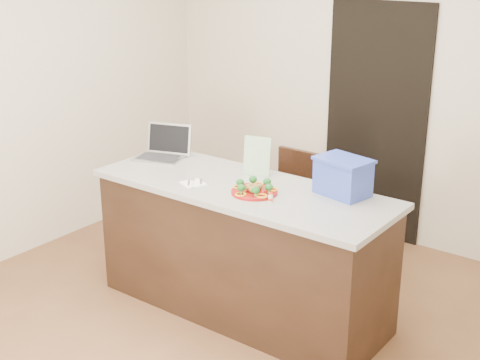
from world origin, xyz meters
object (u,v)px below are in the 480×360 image
Objects in this scene: yogurt_bottle at (271,198)px; island at (243,249)px; laptop at (164,149)px; blue_box at (343,176)px; napkin at (193,183)px; plate at (254,192)px; chair at (294,203)px.

island is at bearing 156.38° from yogurt_bottle.
blue_box is at bearing -14.54° from laptop.
napkin is at bearing -143.19° from blue_box.
blue_box reaches higher than plate.
plate is at bearing 158.37° from yogurt_bottle.
laptop reaches higher than blue_box.
island is at bearing -146.06° from blue_box.
yogurt_bottle is 1.10m from chair.
laptop reaches higher than chair.
plate reaches higher than napkin.
napkin and chair have the same top height.
yogurt_bottle reaches higher than island.
blue_box is at bearing 34.67° from plate.
yogurt_bottle is at bearing -23.62° from island.
plate is at bearing 12.98° from napkin.
blue_box reaches higher than island.
island is 0.59m from yogurt_bottle.
island is at bearing -82.34° from chair.
island is 2.23× the size of chair.
laptop is 1.45m from blue_box.
blue_box is at bearing 53.50° from yogurt_bottle.
yogurt_bottle is at bearing -114.80° from blue_box.
laptop is 0.44× the size of chair.
yogurt_bottle is 1.19m from laptop.
napkin is 0.15× the size of chair.
chair is (0.19, 0.96, -0.40)m from napkin.
plate is 0.73× the size of laptop.
blue_box is (0.60, 0.25, 0.58)m from island.
island is 5.11× the size of laptop.
napkin is (-0.43, -0.10, -0.01)m from plate.
napkin is 0.60m from yogurt_bottle.
laptop reaches higher than napkin.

